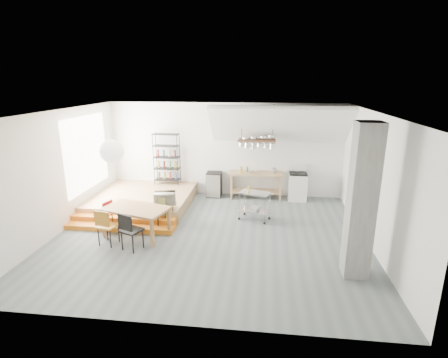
# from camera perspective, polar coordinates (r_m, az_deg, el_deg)

# --- Properties ---
(floor) EXTENTS (8.00, 8.00, 0.00)m
(floor) POSITION_cam_1_polar(r_m,az_deg,el_deg) (9.30, -2.32, -9.19)
(floor) COLOR slate
(floor) RESTS_ON ground
(wall_back) EXTENTS (8.00, 0.04, 3.20)m
(wall_back) POSITION_cam_1_polar(r_m,az_deg,el_deg) (12.11, 0.17, 4.80)
(wall_back) COLOR silver
(wall_back) RESTS_ON ground
(wall_left) EXTENTS (0.04, 7.00, 3.20)m
(wall_left) POSITION_cam_1_polar(r_m,az_deg,el_deg) (10.15, -25.34, 1.03)
(wall_left) COLOR silver
(wall_left) RESTS_ON ground
(wall_right) EXTENTS (0.04, 7.00, 3.20)m
(wall_right) POSITION_cam_1_polar(r_m,az_deg,el_deg) (9.03, 23.51, -0.48)
(wall_right) COLOR silver
(wall_right) RESTS_ON ground
(ceiling) EXTENTS (8.00, 7.00, 0.02)m
(ceiling) POSITION_cam_1_polar(r_m,az_deg,el_deg) (8.44, -2.56, 10.86)
(ceiling) COLOR white
(ceiling) RESTS_ON wall_back
(slope_ceiling) EXTENTS (4.40, 1.44, 1.32)m
(slope_ceiling) POSITION_cam_1_polar(r_m,az_deg,el_deg) (11.30, 9.04, 8.68)
(slope_ceiling) COLOR white
(slope_ceiling) RESTS_ON wall_back
(window_pane) EXTENTS (0.02, 2.50, 2.20)m
(window_pane) POSITION_cam_1_polar(r_m,az_deg,el_deg) (11.36, -21.48, 3.96)
(window_pane) COLOR white
(window_pane) RESTS_ON wall_left
(platform) EXTENTS (3.00, 3.00, 0.40)m
(platform) POSITION_cam_1_polar(r_m,az_deg,el_deg) (11.62, -13.06, -3.27)
(platform) COLOR #9F7E4F
(platform) RESTS_ON ground
(step_lower) EXTENTS (3.00, 0.35, 0.13)m
(step_lower) POSITION_cam_1_polar(r_m,az_deg,el_deg) (9.98, -16.73, -7.63)
(step_lower) COLOR #CA6F17
(step_lower) RESTS_ON ground
(step_upper) EXTENTS (3.00, 0.35, 0.27)m
(step_upper) POSITION_cam_1_polar(r_m,az_deg,el_deg) (10.25, -16.00, -6.53)
(step_upper) COLOR #CA6F17
(step_upper) RESTS_ON ground
(concrete_column) EXTENTS (0.50, 0.50, 3.20)m
(concrete_column) POSITION_cam_1_polar(r_m,az_deg,el_deg) (7.46, 21.53, -3.57)
(concrete_column) COLOR slate
(concrete_column) RESTS_ON ground
(kitchen_counter) EXTENTS (1.80, 0.60, 0.91)m
(kitchen_counter) POSITION_cam_1_polar(r_m,az_deg,el_deg) (11.93, 5.23, -0.26)
(kitchen_counter) COLOR #9F7E4F
(kitchen_counter) RESTS_ON ground
(stove) EXTENTS (0.60, 0.60, 1.18)m
(stove) POSITION_cam_1_polar(r_m,az_deg,el_deg) (12.03, 11.90, -1.13)
(stove) COLOR white
(stove) RESTS_ON ground
(pot_rack) EXTENTS (1.20, 0.50, 1.43)m
(pot_rack) POSITION_cam_1_polar(r_m,az_deg,el_deg) (11.40, 5.51, 5.95)
(pot_rack) COLOR #3E2619
(pot_rack) RESTS_ON ceiling
(wire_shelving) EXTENTS (0.88, 0.38, 1.80)m
(wire_shelving) POSITION_cam_1_polar(r_m,az_deg,el_deg) (12.26, -9.33, 3.43)
(wire_shelving) COLOR black
(wire_shelving) RESTS_ON platform
(microwave_shelf) EXTENTS (0.60, 0.40, 0.16)m
(microwave_shelf) POSITION_cam_1_polar(r_m,az_deg,el_deg) (10.06, -9.61, -4.04)
(microwave_shelf) COLOR #9F7E4F
(microwave_shelf) RESTS_ON platform
(paper_lantern) EXTENTS (0.60, 0.60, 0.60)m
(paper_lantern) POSITION_cam_1_polar(r_m,az_deg,el_deg) (9.25, -17.84, 4.30)
(paper_lantern) COLOR white
(paper_lantern) RESTS_ON ceiling
(dining_table) EXTENTS (1.82, 1.33, 0.78)m
(dining_table) POSITION_cam_1_polar(r_m,az_deg,el_deg) (9.30, -14.21, -5.06)
(dining_table) COLOR olive
(dining_table) RESTS_ON ground
(chair_mustard) EXTENTS (0.50, 0.50, 0.93)m
(chair_mustard) POSITION_cam_1_polar(r_m,az_deg,el_deg) (9.03, -18.76, -7.01)
(chair_mustard) COLOR #B5771F
(chair_mustard) RESTS_ON ground
(chair_black) EXTENTS (0.57, 0.57, 0.95)m
(chair_black) POSITION_cam_1_polar(r_m,az_deg,el_deg) (8.60, -15.21, -7.79)
(chair_black) COLOR black
(chair_black) RESTS_ON ground
(chair_olive) EXTENTS (0.50, 0.50, 0.81)m
(chair_olive) POSITION_cam_1_polar(r_m,az_deg,el_deg) (9.80, -10.58, -5.00)
(chair_olive) COLOR brown
(chair_olive) RESTS_ON ground
(chair_red) EXTENTS (0.48, 0.48, 0.83)m
(chair_red) POSITION_cam_1_polar(r_m,az_deg,el_deg) (9.97, -18.80, -5.19)
(chair_red) COLOR #B41C19
(chair_red) RESTS_ON ground
(rolling_cart) EXTENTS (0.95, 0.72, 0.84)m
(rolling_cart) POSITION_cam_1_polar(r_m,az_deg,el_deg) (10.12, 5.02, -3.77)
(rolling_cart) COLOR silver
(rolling_cart) RESTS_ON ground
(mini_fridge) EXTENTS (0.50, 0.50, 0.86)m
(mini_fridge) POSITION_cam_1_polar(r_m,az_deg,el_deg) (12.15, -1.60, -0.87)
(mini_fridge) COLOR black
(mini_fridge) RESTS_ON ground
(microwave) EXTENTS (0.65, 0.50, 0.33)m
(microwave) POSITION_cam_1_polar(r_m,az_deg,el_deg) (10.00, -9.66, -3.06)
(microwave) COLOR beige
(microwave) RESTS_ON microwave_shelf
(bowl) EXTENTS (0.25, 0.25, 0.05)m
(bowl) POSITION_cam_1_polar(r_m,az_deg,el_deg) (11.80, 4.72, 1.13)
(bowl) COLOR silver
(bowl) RESTS_ON kitchen_counter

